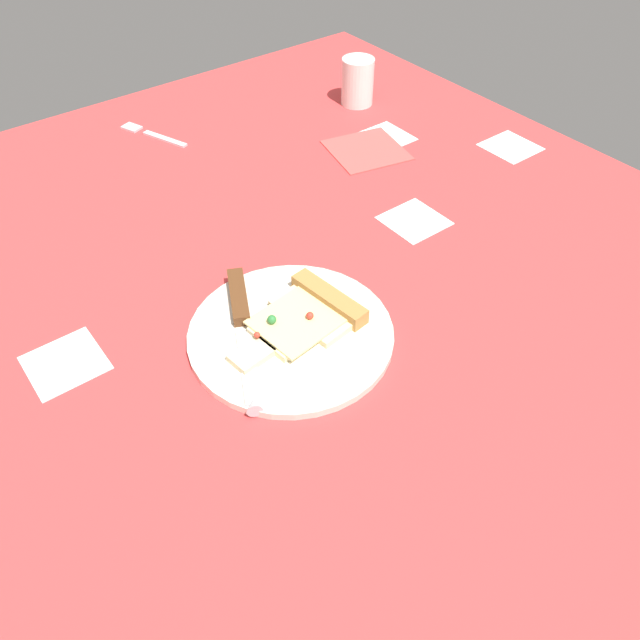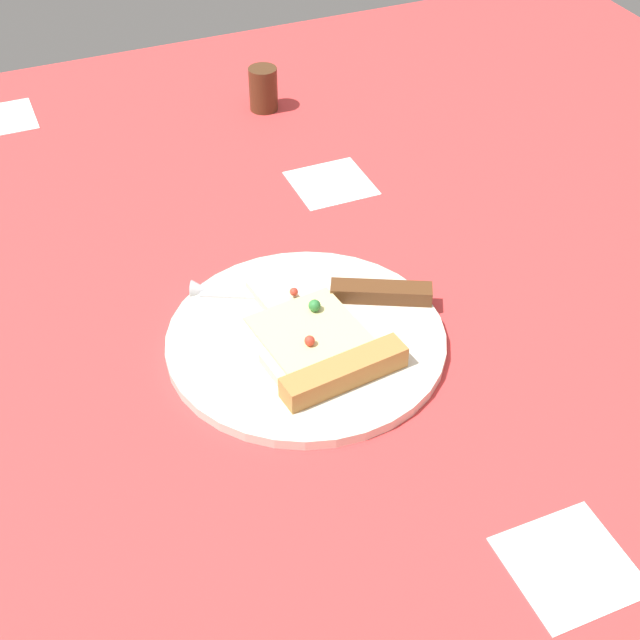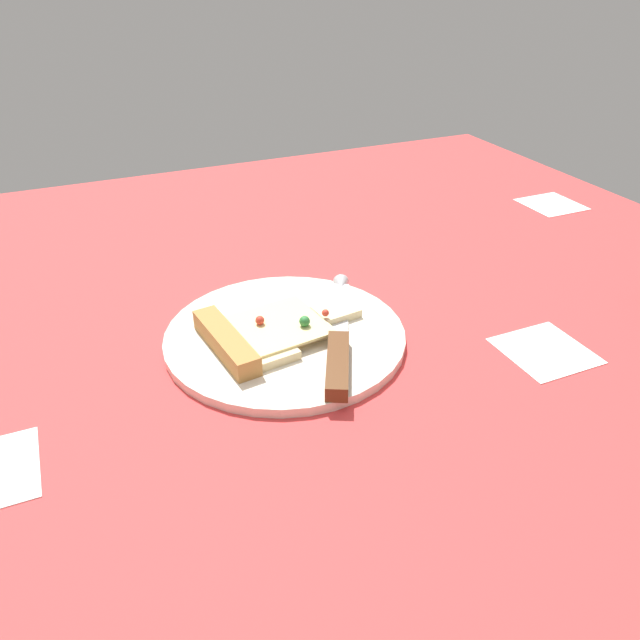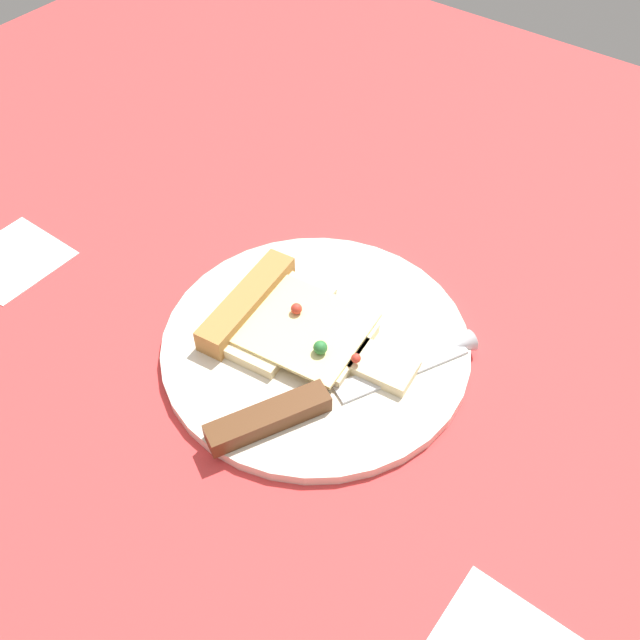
# 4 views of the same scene
# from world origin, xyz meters

# --- Properties ---
(ground_plane) EXTENTS (1.43, 1.43, 0.03)m
(ground_plane) POSITION_xyz_m (-0.00, 0.00, -0.01)
(ground_plane) COLOR #D13838
(ground_plane) RESTS_ON ground
(plate) EXTENTS (0.27, 0.27, 0.01)m
(plate) POSITION_xyz_m (0.07, -0.01, 0.01)
(plate) COLOR silver
(plate) RESTS_ON ground_plane
(pizza_slice) EXTENTS (0.12, 0.18, 0.02)m
(pizza_slice) POSITION_xyz_m (0.07, 0.02, 0.02)
(pizza_slice) COLOR beige
(pizza_slice) RESTS_ON plate
(knife) EXTENTS (0.22, 0.13, 0.02)m
(knife) POSITION_xyz_m (0.02, -0.05, 0.02)
(knife) COLOR silver
(knife) RESTS_ON plate
(drinking_glass) EXTENTS (0.06, 0.06, 0.09)m
(drinking_glass) POSITION_xyz_m (-0.39, 0.49, 0.05)
(drinking_glass) COLOR silver
(drinking_glass) RESTS_ON ground_plane
(fork) EXTENTS (0.15, 0.07, 0.01)m
(fork) POSITION_xyz_m (-0.53, 0.09, 0.00)
(fork) COLOR silver
(fork) RESTS_ON ground_plane
(napkin) EXTENTS (0.16, 0.16, 0.00)m
(napkin) POSITION_xyz_m (-0.23, 0.38, 0.00)
(napkin) COLOR #E54C47
(napkin) RESTS_ON ground_plane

